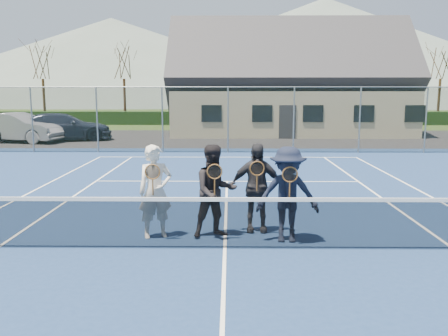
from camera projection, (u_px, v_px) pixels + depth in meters
The scene contains 21 objects.
ground at pixel (228, 139), 28.27m from camera, with size 220.00×220.00×0.00m, color #2B4117.
court_surface at pixel (225, 249), 8.53m from camera, with size 30.00×30.00×0.02m, color navy.
tarmac_carpark at pixel (162, 139), 28.32m from camera, with size 40.00×12.00×0.01m, color black.
hedge_row at pixel (229, 118), 40.02m from camera, with size 40.00×1.20×1.10m, color black.
hill_west at pixel (113, 62), 101.14m from camera, with size 110.00×110.00×18.00m, color #516159.
hill_centre at pixel (324, 52), 100.27m from camera, with size 120.00×120.00×22.00m, color #566760.
car_b at pixel (19, 128), 26.18m from camera, with size 1.73×4.95×1.63m, color #999CA2.
car_c at pixel (63, 127), 27.06m from camera, with size 2.20×5.41×1.57m, color #1A2135.
court_markings at pixel (225, 248), 8.53m from camera, with size 11.03×23.83×0.01m.
tennis_net at pixel (225, 221), 8.45m from camera, with size 11.68×0.08×1.10m.
perimeter_fence at pixel (228, 120), 21.61m from camera, with size 30.07×0.07×3.02m.
clubhouse at pixel (289, 73), 31.52m from camera, with size 15.60×8.20×7.70m.
tree_a at pixel (41, 56), 40.36m from camera, with size 3.20×3.20×7.77m.
tree_b at pixel (123, 56), 40.27m from camera, with size 3.20×3.20×7.77m.
tree_c at pixel (253, 55), 40.14m from camera, with size 3.20×3.20×7.77m.
tree_d at pixel (371, 55), 40.02m from camera, with size 3.20×3.20×7.77m.
tree_e at pixel (442, 55), 39.95m from camera, with size 3.20×3.20×7.77m.
player_a at pixel (155, 191), 9.09m from camera, with size 0.77×0.65×1.80m.
player_b at pixel (215, 191), 9.12m from camera, with size 1.05×0.94×1.80m.
player_c at pixel (256, 187), 9.47m from camera, with size 1.06×0.50×1.80m.
player_d at pixel (288, 195), 8.82m from camera, with size 1.21×0.75×1.80m.
Camera 1 is at (0.08, -8.18, 2.83)m, focal length 38.00 mm.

